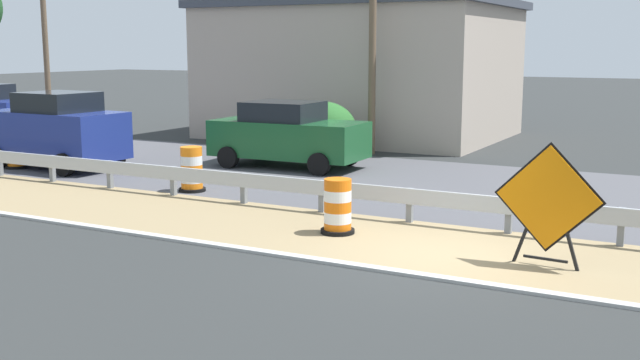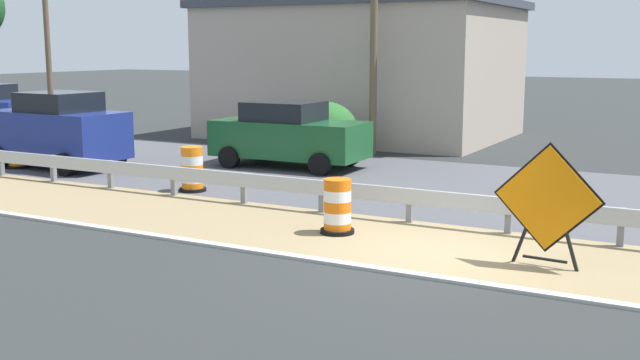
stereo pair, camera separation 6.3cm
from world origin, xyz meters
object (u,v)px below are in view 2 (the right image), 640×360
(warning_sign_diamond, at_px, (547,202))
(car_lead_far_lane, at_px, (57,130))
(utility_pole_near, at_px, (374,9))
(utility_pole_mid, at_px, (46,23))
(traffic_barrel_close, at_px, (192,171))
(traffic_barrel_nearest, at_px, (337,209))
(car_trailing_near_lane, at_px, (289,134))
(traffic_barrel_mid, at_px, (17,151))

(warning_sign_diamond, height_order, car_lead_far_lane, car_lead_far_lane)
(utility_pole_near, xyz_separation_m, utility_pole_mid, (1.18, 16.11, -0.21))
(warning_sign_diamond, distance_m, traffic_barrel_close, 9.46)
(traffic_barrel_nearest, height_order, car_trailing_near_lane, car_trailing_near_lane)
(warning_sign_diamond, distance_m, utility_pole_mid, 27.08)
(traffic_barrel_mid, height_order, utility_pole_mid, utility_pole_mid)
(warning_sign_diamond, distance_m, traffic_barrel_nearest, 4.05)
(traffic_barrel_nearest, height_order, car_lead_far_lane, car_lead_far_lane)
(traffic_barrel_close, xyz_separation_m, traffic_barrel_mid, (0.51, 6.79, 0.00))
(traffic_barrel_mid, xyz_separation_m, utility_pole_mid, (8.85, 8.20, 4.00))
(traffic_barrel_nearest, relative_size, traffic_barrel_mid, 0.95)
(traffic_barrel_close, distance_m, car_lead_far_lane, 5.94)
(warning_sign_diamond, xyz_separation_m, car_trailing_near_lane, (7.03, 8.98, -0.10))
(utility_pole_mid, bearing_deg, warning_sign_diamond, -116.35)
(car_trailing_near_lane, distance_m, car_lead_far_lane, 6.77)
(traffic_barrel_close, bearing_deg, traffic_barrel_mid, 85.74)
(traffic_barrel_mid, bearing_deg, warning_sign_diamond, -100.97)
(utility_pole_near, bearing_deg, traffic_barrel_mid, 134.07)
(traffic_barrel_close, bearing_deg, utility_pole_near, -7.89)
(car_lead_far_lane, bearing_deg, warning_sign_diamond, 167.85)
(traffic_barrel_mid, bearing_deg, traffic_barrel_close, -94.26)
(car_trailing_near_lane, height_order, car_lead_far_lane, car_lead_far_lane)
(car_trailing_near_lane, distance_m, utility_pole_near, 5.37)
(traffic_barrel_nearest, xyz_separation_m, traffic_barrel_close, (2.16, 5.11, 0.03))
(car_trailing_near_lane, bearing_deg, utility_pole_near, 72.97)
(warning_sign_diamond, xyz_separation_m, utility_pole_mid, (11.93, 24.07, 3.43))
(traffic_barrel_mid, distance_m, car_lead_far_lane, 1.33)
(car_lead_far_lane, relative_size, utility_pole_near, 0.47)
(utility_pole_near, bearing_deg, warning_sign_diamond, -143.47)
(warning_sign_diamond, xyz_separation_m, traffic_barrel_nearest, (0.41, 3.98, -0.60))
(traffic_barrel_nearest, bearing_deg, car_trailing_near_lane, 37.07)
(traffic_barrel_nearest, bearing_deg, traffic_barrel_mid, 77.37)
(car_trailing_near_lane, xyz_separation_m, utility_pole_near, (3.72, -1.02, 3.75))
(car_trailing_near_lane, distance_m, utility_pole_mid, 16.26)
(warning_sign_diamond, height_order, utility_pole_mid, utility_pole_mid)
(traffic_barrel_mid, bearing_deg, car_lead_far_lane, -57.25)
(traffic_barrel_mid, relative_size, utility_pole_near, 0.12)
(utility_pole_mid, bearing_deg, traffic_barrel_close, -121.97)
(warning_sign_diamond, xyz_separation_m, utility_pole_near, (10.74, 7.96, 3.65))
(warning_sign_diamond, relative_size, car_lead_far_lane, 0.48)
(utility_pole_near, bearing_deg, car_trailing_near_lane, 164.66)
(traffic_barrel_mid, distance_m, utility_pole_mid, 12.71)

